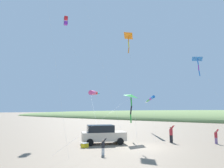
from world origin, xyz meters
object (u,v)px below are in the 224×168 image
at_px(person_child_grey_jacket, 103,146).
at_px(parked_car, 103,134).
at_px(person_adult_flyer, 171,133).
at_px(cooler_box, 85,145).
at_px(person_child_green_jacket, 216,136).
at_px(kite_windsock_green_low_center, 94,93).
at_px(kite_delta_long_streamer_left, 198,59).
at_px(kite_delta_orange_high_right, 131,97).
at_px(kite_delta_magenta_far_left, 129,36).
at_px(kite_windsock_checkered_midright, 150,99).
at_px(kite_box_long_streamer_right, 66,21).

bearing_deg(person_child_grey_jacket, parked_car, -140.15).
relative_size(parked_car, person_adult_flyer, 2.52).
bearing_deg(cooler_box, person_child_green_jacket, 135.72).
bearing_deg(kite_windsock_green_low_center, kite_delta_long_streamer_left, 113.84).
bearing_deg(person_adult_flyer, kite_delta_orange_high_right, -72.87).
height_order(kite_delta_magenta_far_left, kite_delta_orange_high_right, kite_delta_magenta_far_left).
bearing_deg(kite_delta_orange_high_right, cooler_box, -10.20).
xyz_separation_m(kite_windsock_checkered_midright, kite_delta_orange_high_right, (7.14, 1.16, -0.09)).
bearing_deg(kite_windsock_checkered_midright, parked_car, 0.37).
xyz_separation_m(parked_car, person_child_grey_jacket, (3.97, 3.32, -0.28)).
bearing_deg(person_child_green_jacket, person_adult_flyer, -64.80).
xyz_separation_m(person_child_green_jacket, kite_delta_long_streamer_left, (-7.20, -3.13, 9.74)).
bearing_deg(kite_windsock_green_low_center, kite_windsock_checkered_midright, 110.83).
distance_m(cooler_box, person_child_green_jacket, 12.97).
relative_size(parked_car, kite_delta_long_streamer_left, 0.41).
relative_size(person_child_green_jacket, kite_delta_orange_high_right, 0.13).
bearing_deg(person_child_grey_jacket, person_child_green_jacket, 152.01).
distance_m(kite_box_long_streamer_right, kite_delta_long_streamer_left, 20.16).
bearing_deg(person_adult_flyer, kite_windsock_checkered_midright, -138.57).
height_order(kite_delta_magenta_far_left, kite_delta_long_streamer_left, kite_delta_magenta_far_left).
bearing_deg(person_adult_flyer, kite_delta_magenta_far_left, -82.98).
height_order(kite_delta_magenta_far_left, kite_windsock_green_low_center, kite_delta_magenta_far_left).
xyz_separation_m(parked_car, kite_delta_magenta_far_left, (-4.36, 0.47, 11.33)).
bearing_deg(person_child_grey_jacket, kite_windsock_checkered_midright, -167.11).
distance_m(cooler_box, kite_delta_magenta_far_left, 13.90).
xyz_separation_m(person_child_grey_jacket, kite_box_long_streamer_right, (-7.30, -13.40, 16.04)).
distance_m(person_child_green_jacket, kite_windsock_checkered_midright, 10.79).
height_order(parked_car, kite_windsock_checkered_midright, kite_windsock_checkered_midright).
bearing_deg(kite_delta_long_streamer_left, person_child_grey_jacket, -8.16).
xyz_separation_m(parked_car, person_child_green_jacket, (-6.76, 9.02, -0.16)).
xyz_separation_m(kite_box_long_streamer_right, kite_delta_long_streamer_left, (-10.64, 15.97, -6.18)).
distance_m(cooler_box, person_adult_flyer, 9.09).
bearing_deg(kite_delta_long_streamer_left, parked_car, -22.87).
xyz_separation_m(person_child_grey_jacket, kite_delta_long_streamer_left, (-17.94, 2.57, 9.86)).
bearing_deg(person_child_green_jacket, kite_delta_magenta_far_left, -74.30).
relative_size(kite_windsock_checkered_midright, kite_box_long_streamer_right, 0.56).
bearing_deg(kite_box_long_streamer_right, cooler_box, 59.89).
height_order(cooler_box, person_child_grey_jacket, person_child_grey_jacket).
relative_size(cooler_box, kite_delta_orange_high_right, 0.05).
bearing_deg(person_adult_flyer, kite_windsock_green_low_center, -101.81).
bearing_deg(kite_windsock_green_low_center, person_adult_flyer, 78.19).
relative_size(kite_delta_magenta_far_left, kite_delta_orange_high_right, 1.11).
distance_m(kite_box_long_streamer_right, kite_windsock_green_low_center, 11.72).
xyz_separation_m(kite_windsock_checkered_midright, kite_box_long_streamer_right, (7.51, -10.01, 11.79)).
distance_m(kite_delta_magenta_far_left, kite_delta_orange_high_right, 7.50).
bearing_deg(person_child_green_jacket, kite_box_long_streamer_right, -79.78).
distance_m(person_adult_flyer, person_child_grey_jacket, 9.10).
xyz_separation_m(cooler_box, kite_delta_orange_high_right, (-6.20, 1.12, 4.63)).
bearing_deg(kite_delta_long_streamer_left, kite_windsock_green_low_center, -66.16).
distance_m(cooler_box, kite_box_long_streamer_right, 20.18).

